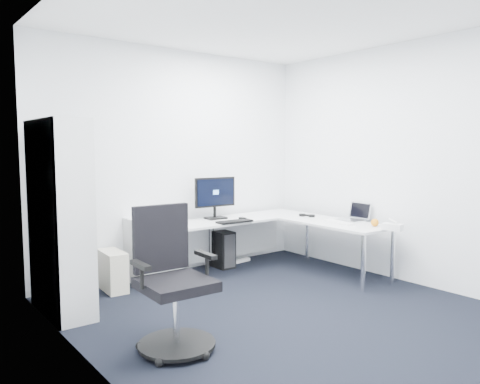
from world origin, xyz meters
TOP-DOWN VIEW (x-y plane):
  - ground at (0.00, 0.00)m, footprint 4.20×4.20m
  - ceiling at (0.00, 0.00)m, footprint 4.20×4.20m
  - wall_back at (0.00, 2.10)m, footprint 3.60×0.02m
  - wall_left at (-1.80, 0.00)m, footprint 0.02×4.20m
  - wall_right at (1.80, 0.00)m, footprint 0.02×4.20m
  - l_desk at (0.55, 1.40)m, footprint 2.20×1.23m
  - drawer_pedestal at (-0.50, 1.86)m, footprint 0.47×0.59m
  - bookshelf at (-1.62, 1.45)m, footprint 0.35×0.89m
  - task_chair at (-1.20, 0.09)m, footprint 0.63×0.63m
  - black_pc_tower at (0.51, 1.95)m, footprint 0.22×0.48m
  - beige_pc_tower at (-0.99, 1.80)m, footprint 0.23×0.46m
  - power_strip at (0.81, 1.92)m, footprint 0.36×0.10m
  - monitor at (0.36, 1.82)m, footprint 0.57×0.22m
  - black_keyboard at (0.39, 1.45)m, footprint 0.45×0.18m
  - mouse at (0.58, 1.55)m, footprint 0.07×0.10m
  - desk_phone at (-0.29, 1.92)m, footprint 0.21×0.21m
  - laptop at (1.55, 0.69)m, footprint 0.31×0.30m
  - white_keyboard at (1.34, 0.68)m, footprint 0.19×0.44m
  - headphones at (1.40, 1.26)m, footprint 0.18×0.23m
  - orange_fruit at (1.46, 0.27)m, footprint 0.09×0.09m
  - tissue_box at (1.40, -0.00)m, footprint 0.14×0.22m

SIDE VIEW (x-z plane):
  - ground at x=0.00m, z-range 0.00..0.00m
  - power_strip at x=0.81m, z-range 0.00..0.04m
  - beige_pc_tower at x=-0.99m, z-range 0.00..0.43m
  - black_pc_tower at x=0.51m, z-range 0.00..0.46m
  - l_desk at x=0.55m, z-range 0.00..0.64m
  - drawer_pedestal at x=-0.50m, z-range 0.00..0.73m
  - task_chair at x=-1.20m, z-range 0.00..1.09m
  - white_keyboard at x=1.34m, z-range 0.64..0.66m
  - black_keyboard at x=0.39m, z-range 0.64..0.66m
  - mouse at x=0.58m, z-range 0.64..0.67m
  - headphones at x=1.40m, z-range 0.64..0.69m
  - tissue_box at x=1.40m, z-range 0.64..0.72m
  - orange_fruit at x=1.46m, z-range 0.64..0.73m
  - desk_phone at x=-0.29m, z-range 0.64..0.78m
  - laptop at x=1.55m, z-range 0.64..0.86m
  - bookshelf at x=-1.62m, z-range 0.00..1.78m
  - monitor at x=0.36m, z-range 0.64..1.18m
  - wall_back at x=0.00m, z-range 0.00..2.70m
  - wall_left at x=-1.80m, z-range 0.00..2.70m
  - wall_right at x=1.80m, z-range 0.00..2.70m
  - ceiling at x=0.00m, z-range 2.70..2.70m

